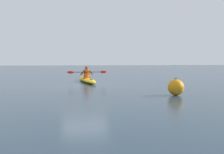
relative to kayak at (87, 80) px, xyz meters
name	(u,v)px	position (x,y,z in m)	size (l,w,h in m)	color
ground_plane	(85,85)	(0.30, 2.01, -0.14)	(160.00, 160.00, 0.00)	#283D4C
kayak	(87,80)	(0.00, 0.00, 0.00)	(1.00, 4.89, 0.28)	#EAB214
kayaker	(87,73)	(0.00, 0.00, 0.45)	(2.49, 0.50, 0.74)	#E04C14
mooring_buoy_white_far	(176,87)	(-2.74, 6.97, 0.17)	(0.62, 0.62, 0.67)	orange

